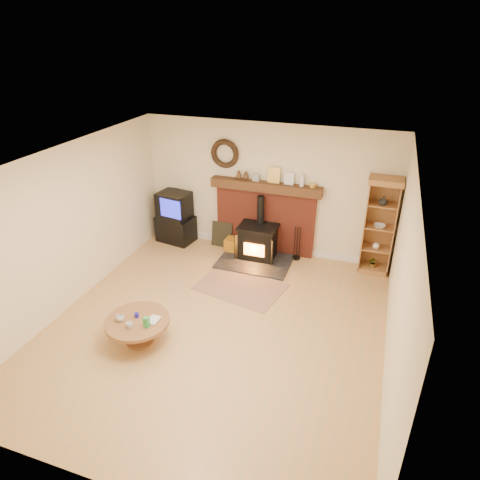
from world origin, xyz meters
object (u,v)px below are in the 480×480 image
at_px(tv_unit, 175,218).
at_px(coffee_table, 137,324).
at_px(wood_stove, 257,243).
at_px(curio_cabinet, 379,226).

distance_m(tv_unit, coffee_table, 3.33).
xyz_separation_m(wood_stove, tv_unit, (-1.88, 0.20, 0.19)).
xyz_separation_m(tv_unit, coffee_table, (0.97, -3.18, -0.20)).
relative_size(wood_stove, tv_unit, 1.28).
relative_size(wood_stove, coffee_table, 1.50).
bearing_deg(coffee_table, curio_cabinet, 46.21).
bearing_deg(coffee_table, tv_unit, 106.99).
distance_m(wood_stove, coffee_table, 3.12).
bearing_deg(wood_stove, curio_cabinet, 7.25).
relative_size(tv_unit, curio_cabinet, 0.59).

